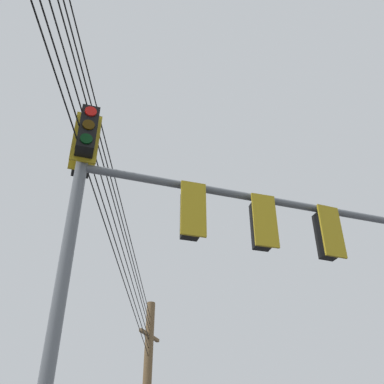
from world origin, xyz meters
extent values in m
cylinder|color=slate|center=(-0.38, -0.98, 3.47)|extent=(0.20, 0.20, 6.94)
cylinder|color=slate|center=(2.57, -1.72, 6.43)|extent=(5.92, 1.61, 0.14)
cube|color=black|center=(-0.30, -0.69, 6.98)|extent=(0.36, 0.36, 0.90)
cube|color=#B29319|center=(-0.35, -0.86, 6.98)|extent=(0.44, 0.15, 1.04)
cylinder|color=red|center=(-0.26, -0.53, 7.28)|extent=(0.20, 0.08, 0.20)
cylinder|color=#3C2703|center=(-0.26, -0.53, 6.98)|extent=(0.20, 0.08, 0.20)
cylinder|color=black|center=(-0.26, -0.53, 6.68)|extent=(0.20, 0.08, 0.20)
cube|color=black|center=(-0.45, -1.27, 6.98)|extent=(0.36, 0.36, 0.90)
cube|color=#B29319|center=(-0.41, -1.11, 6.98)|extent=(0.44, 0.15, 1.04)
cylinder|color=red|center=(-0.49, -1.43, 7.28)|extent=(0.20, 0.08, 0.20)
cylinder|color=#3C2703|center=(-0.49, -1.43, 6.98)|extent=(0.20, 0.08, 0.20)
cylinder|color=black|center=(-0.49, -1.43, 6.68)|extent=(0.20, 0.08, 0.20)
cube|color=black|center=(1.48, -1.45, 5.88)|extent=(0.37, 0.37, 0.90)
cube|color=#B29319|center=(1.44, -1.61, 5.88)|extent=(0.43, 0.16, 1.04)
cylinder|color=red|center=(1.53, -1.29, 6.18)|extent=(0.20, 0.08, 0.20)
cylinder|color=#3C2703|center=(1.53, -1.29, 5.88)|extent=(0.20, 0.08, 0.20)
cylinder|color=black|center=(1.53, -1.29, 5.58)|extent=(0.20, 0.08, 0.20)
cube|color=black|center=(2.76, -1.77, 5.88)|extent=(0.37, 0.37, 0.90)
cube|color=#B29319|center=(2.72, -1.93, 5.88)|extent=(0.43, 0.16, 1.04)
cylinder|color=red|center=(2.81, -1.61, 6.18)|extent=(0.20, 0.08, 0.20)
cylinder|color=#3C2703|center=(2.81, -1.61, 5.88)|extent=(0.20, 0.08, 0.20)
cylinder|color=black|center=(2.81, -1.61, 5.58)|extent=(0.20, 0.08, 0.20)
cube|color=black|center=(4.04, -2.09, 5.88)|extent=(0.35, 0.35, 0.90)
cube|color=#B29319|center=(4.01, -2.25, 5.88)|extent=(0.44, 0.13, 1.04)
cylinder|color=red|center=(4.07, -1.92, 6.18)|extent=(0.20, 0.07, 0.20)
cylinder|color=#3C2703|center=(4.07, -1.92, 5.88)|extent=(0.20, 0.07, 0.20)
cylinder|color=black|center=(4.07, -1.92, 5.58)|extent=(0.20, 0.07, 0.20)
cube|color=brown|center=(6.10, 9.31, 7.11)|extent=(1.37, 1.10, 0.12)
cylinder|color=black|center=(-1.02, -2.01, 6.68)|extent=(14.26, 22.65, 0.75)
cylinder|color=black|center=(-1.02, -2.01, 6.95)|extent=(14.26, 22.65, 0.75)
cylinder|color=black|center=(-1.02, -2.01, 7.29)|extent=(14.26, 22.65, 0.75)
cylinder|color=black|center=(-1.02, -2.01, 7.63)|extent=(14.26, 22.65, 0.75)
cylinder|color=black|center=(-1.02, -2.01, 7.88)|extent=(14.26, 22.65, 0.75)
cylinder|color=black|center=(-1.02, -2.01, 8.18)|extent=(14.26, 22.65, 0.75)
camera|label=1|loc=(-2.00, -7.20, 1.89)|focal=42.83mm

